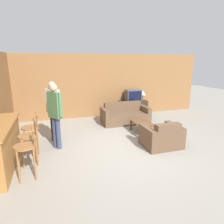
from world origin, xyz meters
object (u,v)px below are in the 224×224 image
at_px(bar_chair_mid, 29,140).
at_px(person_by_counter, 55,112).
at_px(bar_chair_near, 26,150).
at_px(tv, 133,95).
at_px(person_by_window, 53,108).
at_px(couch_far, 125,116).
at_px(tv_unit, 133,108).
at_px(armchair_near, 162,137).
at_px(table_lamp, 143,93).
at_px(coffee_table, 142,124).
at_px(bar_chair_far, 31,131).

height_order(bar_chair_mid, person_by_counter, person_by_counter).
bearing_deg(bar_chair_near, person_by_counter, 64.94).
distance_m(tv, person_by_window, 3.84).
xyz_separation_m(bar_chair_near, person_by_window, (0.59, 1.88, 0.40)).
xyz_separation_m(bar_chair_near, couch_far, (3.21, 2.98, -0.33)).
bearing_deg(person_by_window, tv, 30.41).
bearing_deg(tv_unit, bar_chair_near, -135.52).
bearing_deg(armchair_near, bar_chair_mid, 179.81).
relative_size(couch_far, person_by_counter, 1.02).
xyz_separation_m(couch_far, armchair_near, (0.18, -2.41, 0.00)).
bearing_deg(person_by_counter, table_lamp, 33.88).
bearing_deg(tv_unit, couch_far, -129.02).
height_order(couch_far, tv_unit, couch_far).
distance_m(bar_chair_near, coffee_table, 3.75).
distance_m(person_by_window, person_by_counter, 0.55).
height_order(bar_chair_mid, tv, tv).
xyz_separation_m(bar_chair_far, table_lamp, (4.34, 2.64, 0.37)).
distance_m(bar_chair_mid, bar_chair_far, 0.61).
bearing_deg(bar_chair_far, tv_unit, 34.12).
distance_m(armchair_near, person_by_counter, 2.96).
xyz_separation_m(bar_chair_far, tv_unit, (3.90, 2.64, -0.28)).
bearing_deg(person_by_window, armchair_near, -25.11).
relative_size(armchair_near, tv_unit, 0.85).
bearing_deg(person_by_window, bar_chair_near, -107.32).
relative_size(armchair_near, table_lamp, 2.35).
bearing_deg(person_by_counter, bar_chair_near, -115.06).
distance_m(armchair_near, coffee_table, 1.13).
bearing_deg(coffee_table, person_by_counter, -172.33).
distance_m(couch_far, tv, 1.26).
bearing_deg(tv_unit, bar_chair_mid, -140.19).
bearing_deg(person_by_counter, tv_unit, 37.32).
bearing_deg(coffee_table, bar_chair_far, -171.33).
bearing_deg(bar_chair_mid, tv, 39.78).
xyz_separation_m(bar_chair_far, armchair_near, (3.39, -0.62, -0.33)).
relative_size(bar_chair_far, armchair_near, 1.05).
distance_m(armchair_near, tv, 3.36).
xyz_separation_m(bar_chair_far, tv, (3.90, 2.64, 0.29)).
distance_m(coffee_table, tv, 2.28).
height_order(bar_chair_far, coffee_table, bar_chair_far).
bearing_deg(tv_unit, bar_chair_far, -145.88).
distance_m(bar_chair_near, bar_chair_far, 1.19).
xyz_separation_m(armchair_near, tv_unit, (0.51, 3.26, 0.05)).
height_order(bar_chair_mid, armchair_near, bar_chair_mid).
bearing_deg(person_by_window, person_by_counter, -86.36).
relative_size(tv, person_by_counter, 0.37).
xyz_separation_m(tv_unit, table_lamp, (0.44, 0.00, 0.64)).
height_order(bar_chair_near, tv, tv).
bearing_deg(armchair_near, bar_chair_near, -170.50).
bearing_deg(couch_far, person_by_window, -157.32).
bearing_deg(coffee_table, bar_chair_mid, -161.50).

